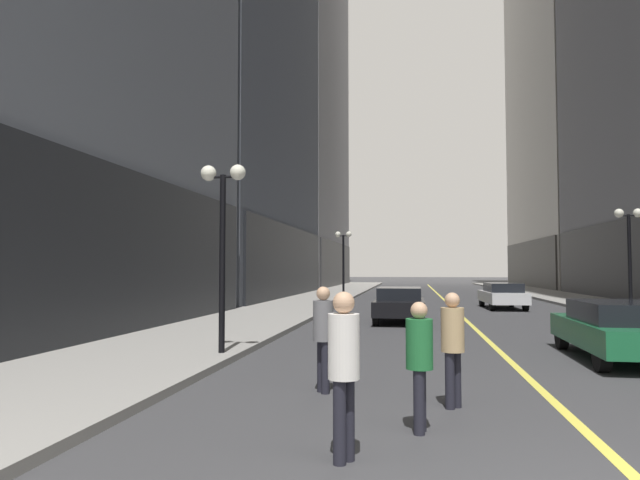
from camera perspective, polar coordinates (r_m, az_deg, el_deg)
The scene contains 16 objects.
ground_plane at distance 39.68m, azimuth 12.23°, elevation -5.78°, with size 200.00×200.00×0.00m, color #38383A.
sidewalk_left at distance 40.08m, azimuth 0.31°, elevation -5.71°, with size 4.50×78.00×0.15m, color gray.
sidewalk_right at distance 40.96m, azimuth 23.88°, elevation -5.40°, with size 4.50×78.00×0.15m, color gray.
lane_centre_stripe at distance 39.68m, azimuth 12.23°, elevation -5.78°, with size 0.16×70.00×0.01m, color #E5D64C.
building_left_far at distance 71.28m, azimuth -4.91°, elevation 18.09°, with size 15.85×26.00×55.25m.
building_right_far at distance 71.88m, azimuth 24.69°, elevation 18.19°, with size 12.05×26.00×55.33m.
car_green at distance 14.42m, azimuth 27.60°, elevation -7.85°, with size 1.88×4.69×1.32m.
car_black at distance 22.18m, azimuth 7.97°, elevation -6.30°, with size 1.88×4.37×1.32m.
car_white at distance 30.62m, azimuth 17.84°, elevation -5.24°, with size 1.94×4.72×1.32m.
pedestrian_in_green_parka at distance 7.38m, azimuth 9.95°, elevation -11.44°, with size 0.38×0.38×1.63m.
pedestrian_in_tan_trench at distance 8.74m, azimuth 13.17°, elevation -9.79°, with size 0.48×0.48×1.70m.
pedestrian_in_grey_suit at distance 9.54m, azimuth 0.33°, elevation -9.06°, with size 0.47×0.47×1.75m.
pedestrian_in_white_shirt at distance 6.20m, azimuth 2.40°, elevation -12.09°, with size 0.46×0.46×1.80m.
street_lamp_left_near at distance 13.19m, azimuth -9.74°, elevation 2.41°, with size 1.06×0.36×4.43m.
street_lamp_left_far at distance 36.36m, azimuth 2.36°, elevation -0.98°, with size 1.06×0.36×4.43m.
street_lamp_right_mid at distance 25.59m, azimuth 28.59°, elevation 0.17°, with size 1.06×0.36×4.43m.
Camera 1 is at (-2.16, -4.57, 2.05)m, focal length 31.90 mm.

